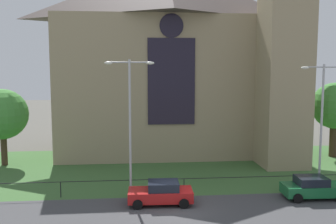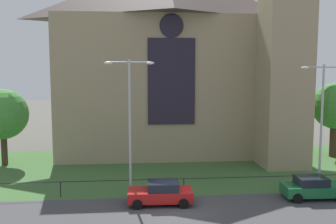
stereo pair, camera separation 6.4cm
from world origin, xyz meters
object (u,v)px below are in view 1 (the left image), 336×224
object	(u,v)px
tree_right_far	(335,106)
parked_car_green	(313,188)
tree_left_far	(2,114)
parked_car_red	(161,193)
streetlamp_near	(130,112)
streetlamp_far	(322,112)
church_building	(174,56)

from	to	relation	value
tree_right_far	parked_car_green	xyz separation A→B (m)	(-7.96, -11.86, -4.39)
tree_left_far	parked_car_red	xyz separation A→B (m)	(13.71, -11.49, -3.98)
streetlamp_near	parked_car_red	distance (m)	5.83
streetlamp_near	streetlamp_far	world-z (taller)	streetlamp_near
tree_left_far	streetlamp_near	distance (m)	15.26
streetlamp_near	parked_car_red	xyz separation A→B (m)	(1.99, -1.79, -5.18)
streetlamp_far	parked_car_green	world-z (taller)	streetlamp_far
church_building	streetlamp_near	distance (m)	15.87
parked_car_red	streetlamp_near	bearing A→B (deg)	-40.03
streetlamp_near	parked_car_green	bearing A→B (deg)	-7.33
tree_right_far	streetlamp_far	xyz separation A→B (m)	(-6.73, -10.26, 0.62)
tree_left_far	streetlamp_far	distance (m)	27.24
tree_left_far	streetlamp_far	size ratio (longest dim) A/B	0.77
tree_right_far	parked_car_green	world-z (taller)	tree_right_far
church_building	tree_left_far	distance (m)	17.86
tree_right_far	parked_car_red	xyz separation A→B (m)	(-18.45, -12.05, -4.39)
streetlamp_near	streetlamp_far	size ratio (longest dim) A/B	1.03
streetlamp_far	parked_car_red	size ratio (longest dim) A/B	2.16
church_building	streetlamp_near	bearing A→B (deg)	-107.31
parked_car_red	parked_car_green	bearing A→B (deg)	-177.08
church_building	streetlamp_far	distance (m)	17.80
tree_right_far	streetlamp_near	size ratio (longest dim) A/B	0.79
parked_car_red	parked_car_green	distance (m)	10.49
tree_left_far	parked_car_red	world-z (taller)	tree_left_far
tree_right_far	parked_car_red	bearing A→B (deg)	-146.86
church_building	streetlamp_far	size ratio (longest dim) A/B	2.83
church_building	streetlamp_near	world-z (taller)	church_building
parked_car_green	parked_car_red	bearing A→B (deg)	-176.93
tree_right_far	streetlamp_near	world-z (taller)	streetlamp_near
parked_car_green	tree_left_far	bearing A→B (deg)	157.03
parked_car_green	tree_right_far	bearing A→B (deg)	58.20
tree_right_far	parked_car_red	size ratio (longest dim) A/B	1.77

